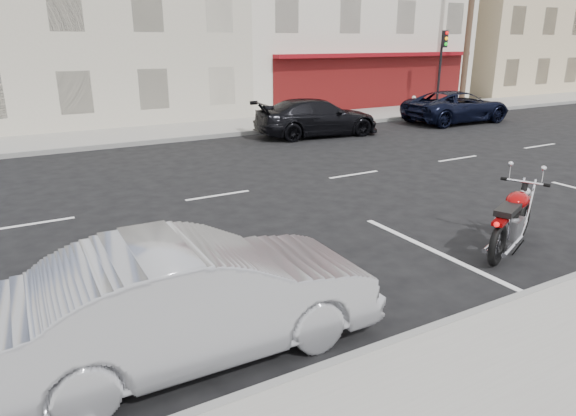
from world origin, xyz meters
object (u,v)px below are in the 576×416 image
utility_pole (470,14)px  sedan_silver (195,297)px  motorcycle (524,210)px  car_far (317,117)px  fire_hydrant (414,103)px  suv_far (457,107)px  traffic_light (442,60)px

utility_pole → sedan_silver: bearing=-144.3°
motorcycle → utility_pole: bearing=22.7°
sedan_silver → car_far: (9.02, 11.42, -0.02)m
fire_hydrant → suv_far: suv_far is taller
traffic_light → suv_far: bearing=-122.5°
sedan_silver → car_far: size_ratio=0.90×
utility_pole → motorcycle: bearing=-134.3°
fire_hydrant → suv_far: bearing=-97.7°
traffic_light → fire_hydrant: bearing=173.6°
sedan_silver → car_far: bearing=-37.3°
motorcycle → fire_hydrant: bearing=30.9°
fire_hydrant → car_far: (-7.64, -2.94, 0.17)m
utility_pole → suv_far: size_ratio=1.80×
utility_pole → fire_hydrant: utility_pole is taller
utility_pole → fire_hydrant: 5.48m
sedan_silver → car_far: 14.55m
motorcycle → car_far: (2.46, 10.88, 0.18)m
fire_hydrant → traffic_light: bearing=-6.4°
sedan_silver → suv_far: size_ratio=0.87×
fire_hydrant → car_far: car_far is taller
sedan_silver → traffic_light: bearing=-51.0°
fire_hydrant → car_far: 8.18m
traffic_light → sedan_silver: 23.12m
utility_pole → motorcycle: utility_pole is taller
sedan_silver → suv_far: 19.69m
utility_pole → fire_hydrant: size_ratio=12.50×
traffic_light → fire_hydrant: size_ratio=5.28×
utility_pole → car_far: (-11.14, -3.04, -4.04)m
traffic_light → motorcycle: traffic_light is taller
car_far → fire_hydrant: bearing=-62.4°
utility_pole → sedan_silver: utility_pole is taller
traffic_light → car_far: (-9.14, -2.77, -1.85)m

